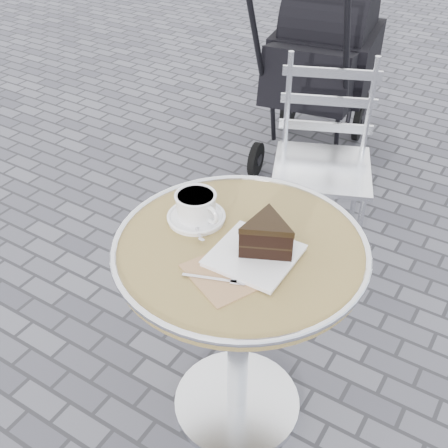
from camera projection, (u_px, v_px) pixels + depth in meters
The scene contains 6 objects.
ground at pixel (237, 405), 1.99m from camera, with size 80.00×80.00×0.00m, color #5A5B63.
cafe_table at pixel (240, 289), 1.65m from camera, with size 0.72×0.72×0.74m.
cappuccino_set at pixel (196, 209), 1.62m from camera, with size 0.17×0.18×0.09m.
cake_plate_set at pixel (263, 241), 1.48m from camera, with size 0.26×0.33×0.11m.
bistro_chair at pixel (325, 139), 2.40m from camera, with size 0.53×0.53×0.90m.
baby_stroller at pixel (320, 71), 3.14m from camera, with size 0.66×1.14×1.12m.
Camera 1 is at (0.60, -1.04, 1.71)m, focal length 45.00 mm.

